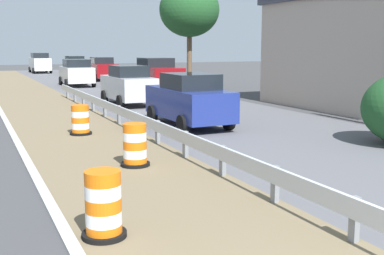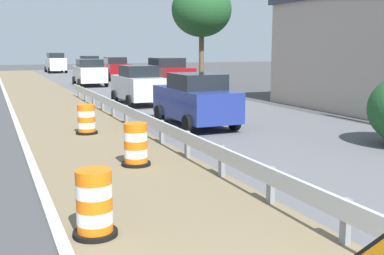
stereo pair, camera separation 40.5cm
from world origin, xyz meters
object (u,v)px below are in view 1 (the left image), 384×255
Objects in this scene: car_lead_near_lane at (77,73)px; car_mid_far_lane at (102,69)px; traffic_barrel_nearest at (104,208)px; car_distant_a at (157,76)px; traffic_barrel_mid at (80,121)px; car_trailing_near_lane at (75,65)px; traffic_barrel_close at (135,147)px; car_distant_b at (128,85)px; car_trailing_far_lane at (189,100)px; car_lead_far_lane at (40,63)px.

car_lead_near_lane is 6.28m from car_mid_far_lane.
car_lead_near_lane is at bearing 79.18° from traffic_barrel_nearest.
car_mid_far_lane is 13.42m from car_distant_a.
car_trailing_near_lane is at bearing 78.83° from traffic_barrel_mid.
car_distant_a is (0.34, -23.06, 0.14)m from car_trailing_near_lane.
traffic_barrel_nearest is 29.65m from car_lead_near_lane.
car_lead_near_lane is at bearing 78.73° from traffic_barrel_mid.
car_distant_b reaches higher than traffic_barrel_close.
car_mid_far_lane is 0.92× the size of car_distant_a.
car_distant_a is (3.26, -8.08, 0.12)m from car_lead_near_lane.
traffic_barrel_mid is at bearing -31.06° from car_distant_a.
traffic_barrel_nearest is 4.49m from traffic_barrel_close.
car_distant_a reaches higher than traffic_barrel_nearest.
car_lead_near_lane is 20.08m from car_trailing_far_lane.
car_trailing_near_lane is 1.03× the size of car_distant_b.
car_trailing_far_lane is (-0.02, -20.08, -0.02)m from car_lead_near_lane.
car_lead_far_lane is (5.62, 49.23, 0.63)m from traffic_barrel_nearest.
car_lead_far_lane is (0.05, 20.11, 0.11)m from car_lead_near_lane.
car_lead_far_lane reaches higher than car_mid_far_lane.
car_trailing_far_lane is (-0.07, -40.20, -0.13)m from car_lead_far_lane.
traffic_barrel_close is 0.25× the size of car_distant_b.
car_distant_a is (7.28, 12.09, 0.67)m from traffic_barrel_mid.
car_mid_far_lane is (3.26, -14.78, -0.11)m from car_lead_far_lane.
car_trailing_far_lane reaches higher than traffic_barrel_close.
traffic_barrel_nearest reaches higher than traffic_barrel_mid.
car_trailing_far_lane is (4.00, 0.09, 0.53)m from traffic_barrel_mid.
traffic_barrel_close is at bearing 65.70° from traffic_barrel_nearest.
car_lead_near_lane is 1.03× the size of car_trailing_far_lane.
car_trailing_near_lane is at bearing -151.59° from car_lead_far_lane.
car_mid_far_lane is 25.64m from car_trailing_far_lane.
car_distant_b is at bearing -34.94° from car_distant_a.
traffic_barrel_close is 18.34m from car_distant_a.
car_distant_b is (3.67, 12.20, 0.51)m from traffic_barrel_close.
car_trailing_near_lane is 0.98× the size of car_trailing_far_lane.
traffic_barrel_mid is (1.55, 8.94, -0.03)m from traffic_barrel_nearest.
car_trailing_far_lane is 1.05× the size of car_distant_b.
car_lead_far_lane reaches higher than car_distant_b.
traffic_barrel_nearest is 0.23× the size of car_distant_a.
car_lead_near_lane is 1.05× the size of car_trailing_near_lane.
traffic_barrel_nearest is at bearing -12.01° from car_trailing_near_lane.
traffic_barrel_close is 0.23× the size of car_distant_a.
car_distant_a is (6.99, 16.94, 0.63)m from traffic_barrel_close.
car_trailing_far_lane reaches higher than traffic_barrel_mid.
car_mid_far_lane is (8.88, 34.45, 0.52)m from traffic_barrel_nearest.
car_lead_near_lane is at bearing -0.34° from car_trailing_far_lane.
traffic_barrel_close is 45.30m from car_lead_far_lane.
car_mid_far_lane reaches higher than car_lead_near_lane.
traffic_barrel_close is at bearing -10.55° from car_trailing_near_lane.
car_distant_b is (-2.97, -27.80, 0.02)m from car_trailing_near_lane.
car_lead_far_lane is (3.77, 45.14, 0.63)m from traffic_barrel_close.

